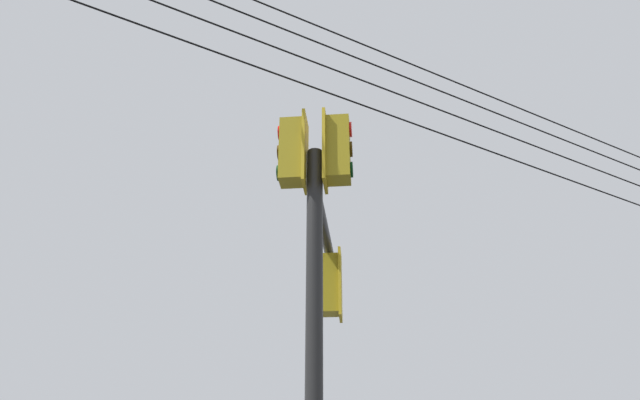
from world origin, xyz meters
TOP-DOWN VIEW (x-y plane):
  - signal_mast_assembly at (1.22, 1.00)m, footprint 2.98×3.07m
  - overhead_wire_span at (1.96, 0.44)m, footprint 24.41×4.06m

SIDE VIEW (x-z plane):
  - signal_mast_assembly at x=1.22m, z-range 1.41..8.34m
  - overhead_wire_span at x=1.96m, z-range 7.04..8.89m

